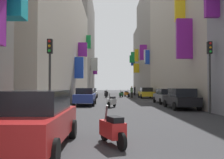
# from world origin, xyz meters

# --- Properties ---
(ground_plane) EXTENTS (140.00, 140.00, 0.00)m
(ground_plane) POSITION_xyz_m (0.00, 30.00, 0.00)
(ground_plane) COLOR #2D2D30
(building_left_mid_b) EXTENTS (7.01, 28.89, 12.89)m
(building_left_mid_b) POSITION_xyz_m (-8.00, 23.72, 6.44)
(building_left_mid_b) COLOR #B2A899
(building_left_mid_b) RESTS_ON ground
(building_left_mid_c) EXTENTS (7.37, 21.84, 20.64)m
(building_left_mid_c) POSITION_xyz_m (-8.00, 49.08, 10.32)
(building_left_mid_c) COLOR slate
(building_left_mid_c) RESTS_ON ground
(building_right_mid_b) EXTENTS (7.23, 21.54, 14.97)m
(building_right_mid_b) POSITION_xyz_m (8.00, 24.26, 7.48)
(building_right_mid_b) COLOR #B2A899
(building_right_mid_b) RESTS_ON ground
(building_right_mid_c) EXTENTS (7.19, 17.73, 19.64)m
(building_right_mid_c) POSITION_xyz_m (7.99, 43.90, 9.81)
(building_right_mid_c) COLOR gray
(building_right_mid_c) RESTS_ON ground
(building_right_far) EXTENTS (7.19, 7.23, 15.03)m
(building_right_far) POSITION_xyz_m (7.98, 56.39, 7.52)
(building_right_far) COLOR gray
(building_right_far) RESTS_ON ground
(parked_car_white) EXTENTS (1.86, 4.22, 1.41)m
(parked_car_white) POSITION_xyz_m (-3.98, 31.49, 0.74)
(parked_car_white) COLOR white
(parked_car_white) RESTS_ON ground
(parked_car_grey) EXTENTS (1.85, 4.34, 1.43)m
(parked_car_grey) POSITION_xyz_m (4.02, 20.95, 0.75)
(parked_car_grey) COLOR slate
(parked_car_grey) RESTS_ON ground
(parked_car_red) EXTENTS (1.89, 4.28, 1.59)m
(parked_car_red) POSITION_xyz_m (-3.60, 4.21, 0.82)
(parked_car_red) COLOR #B21E1E
(parked_car_red) RESTS_ON ground
(parked_car_black) EXTENTS (1.88, 4.17, 1.53)m
(parked_car_black) POSITION_xyz_m (3.87, 15.59, 0.79)
(parked_car_black) COLOR black
(parked_car_black) RESTS_ON ground
(parked_car_yellow) EXTENTS (1.86, 4.25, 1.49)m
(parked_car_yellow) POSITION_xyz_m (3.76, 31.60, 0.77)
(parked_car_yellow) COLOR gold
(parked_car_yellow) RESTS_ON ground
(parked_car_blue) EXTENTS (1.83, 4.13, 1.52)m
(parked_car_blue) POSITION_xyz_m (-3.62, 19.23, 0.79)
(parked_car_blue) COLOR navy
(parked_car_blue) RESTS_ON ground
(scooter_red) EXTENTS (0.79, 1.67, 1.13)m
(scooter_red) POSITION_xyz_m (-1.46, 4.55, 0.46)
(scooter_red) COLOR red
(scooter_red) RESTS_ON ground
(scooter_orange) EXTENTS (0.78, 1.71, 1.13)m
(scooter_orange) POSITION_xyz_m (1.42, 36.34, 0.46)
(scooter_orange) COLOR orange
(scooter_orange) RESTS_ON ground
(scooter_white) EXTENTS (0.79, 1.70, 1.13)m
(scooter_white) POSITION_xyz_m (-1.29, 16.90, 0.46)
(scooter_white) COLOR silver
(scooter_white) RESTS_ON ground
(scooter_green) EXTENTS (0.76, 1.85, 1.13)m
(scooter_green) POSITION_xyz_m (0.46, 34.37, 0.46)
(scooter_green) COLOR #287F3D
(scooter_green) RESTS_ON ground
(scooter_black) EXTENTS (0.57, 1.81, 1.13)m
(scooter_black) POSITION_xyz_m (-1.79, 33.29, 0.46)
(scooter_black) COLOR black
(scooter_black) RESTS_ON ground
(scooter_silver) EXTENTS (0.74, 1.80, 1.13)m
(scooter_silver) POSITION_xyz_m (-1.88, 40.75, 0.46)
(scooter_silver) COLOR #ADADB2
(scooter_silver) RESTS_ON ground
(pedestrian_crossing) EXTENTS (0.51, 0.51, 1.67)m
(pedestrian_crossing) POSITION_xyz_m (1.81, 32.25, 0.83)
(pedestrian_crossing) COLOR black
(pedestrian_crossing) RESTS_ON ground
(pedestrian_near_left) EXTENTS (0.50, 0.50, 1.71)m
(pedestrian_near_left) POSITION_xyz_m (3.22, 41.29, 0.85)
(pedestrian_near_left) COLOR black
(pedestrian_near_left) RESTS_ON ground
(traffic_light_near_corner) EXTENTS (0.26, 0.34, 4.15)m
(traffic_light_near_corner) POSITION_xyz_m (-4.62, 10.18, 2.84)
(traffic_light_near_corner) COLOR #2D2D2D
(traffic_light_near_corner) RESTS_ON ground
(traffic_light_far_corner) EXTENTS (0.26, 0.34, 4.42)m
(traffic_light_far_corner) POSITION_xyz_m (4.62, 12.19, 3.00)
(traffic_light_far_corner) COLOR #2D2D2D
(traffic_light_far_corner) RESTS_ON ground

